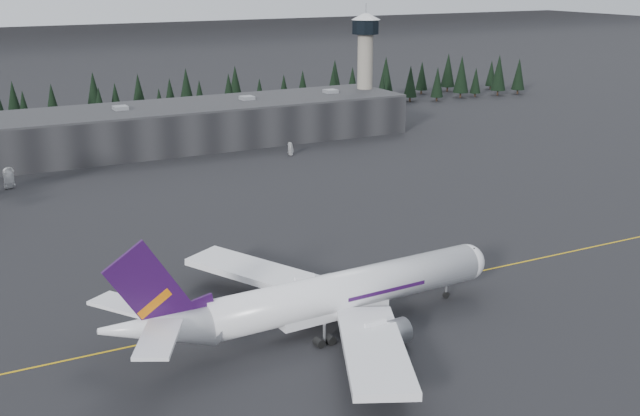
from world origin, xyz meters
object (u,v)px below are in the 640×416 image
control_tower (365,57)px  gse_vehicle_a (9,186)px  jet_main (316,298)px  terminal (155,128)px  gse_vehicle_b (291,153)px

control_tower → gse_vehicle_a: control_tower is taller
control_tower → jet_main: (-91.65, -138.09, -18.04)m
control_tower → terminal: bearing=-177.7°
gse_vehicle_a → gse_vehicle_b: (77.53, 0.22, -0.10)m
jet_main → gse_vehicle_a: size_ratio=11.84×
jet_main → gse_vehicle_b: bearing=63.1°
terminal → gse_vehicle_b: bearing=-40.7°
terminal → control_tower: bearing=2.3°
jet_main → control_tower: bearing=53.8°
jet_main → gse_vehicle_a: bearing=102.5°
jet_main → gse_vehicle_a: jet_main is taller
gse_vehicle_a → control_tower: bearing=-4.3°
terminal → gse_vehicle_a: terminal is taller
terminal → jet_main: (-16.65, -135.09, -0.93)m
terminal → control_tower: (75.00, 3.00, 17.11)m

